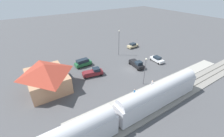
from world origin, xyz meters
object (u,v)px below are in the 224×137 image
at_px(pedestrian_waiting_far, 152,83).
at_px(pickup_black, 137,64).
at_px(sedan_tan, 133,45).
at_px(light_pole_near_platform, 145,68).
at_px(light_pole_lot_center, 119,40).
at_px(station_building, 47,76).
at_px(sedan_white, 157,59).
at_px(suv_green, 83,63).
at_px(pickup_maroon, 93,72).
at_px(pedestrian_on_platform, 134,92).

height_order(pedestrian_waiting_far, pickup_black, pickup_black).
bearing_deg(sedan_tan, pickup_black, 144.16).
relative_size(light_pole_near_platform, light_pole_lot_center, 0.82).
bearing_deg(station_building, sedan_tan, -75.02).
relative_size(pedestrian_waiting_far, sedan_white, 0.37).
xyz_separation_m(station_building, suv_green, (5.45, -11.11, -2.07)).
bearing_deg(light_pole_lot_center, suv_green, 93.20).
bearing_deg(light_pole_lot_center, pedestrian_waiting_far, 167.73).
relative_size(pickup_black, light_pole_near_platform, 0.79).
relative_size(pickup_black, light_pole_lot_center, 0.64).
distance_m(pickup_maroon, light_pole_near_platform, 13.76).
distance_m(station_building, suv_green, 12.55).
bearing_deg(pickup_maroon, pedestrian_waiting_far, -143.37).
bearing_deg(sedan_tan, suv_green, 98.83).
height_order(pedestrian_on_platform, pickup_maroon, pickup_maroon).
bearing_deg(suv_green, sedan_tan, -81.17).
bearing_deg(light_pole_lot_center, sedan_tan, -72.64).
relative_size(sedan_white, suv_green, 0.92).
bearing_deg(pickup_black, light_pole_near_platform, 149.63).
bearing_deg(pickup_black, station_building, 81.53).
relative_size(station_building, sedan_tan, 2.42).
bearing_deg(light_pole_near_platform, sedan_tan, -33.85).
bearing_deg(pedestrian_waiting_far, pickup_black, -21.25).
relative_size(sedan_white, pickup_maroon, 0.81).
height_order(sedan_tan, light_pole_near_platform, light_pole_near_platform).
distance_m(sedan_tan, light_pole_lot_center, 10.02).
bearing_deg(pedestrian_on_platform, light_pole_near_platform, -64.18).
bearing_deg(sedan_tan, light_pole_lot_center, 107.36).
relative_size(sedan_tan, light_pole_near_platform, 0.66).
distance_m(pickup_black, sedan_tan, 15.39).
bearing_deg(sedan_white, suv_green, 64.17).
xyz_separation_m(pickup_black, pickup_maroon, (2.60, 13.01, 0.00)).
bearing_deg(light_pole_lot_center, pedestrian_on_platform, 153.45).
xyz_separation_m(station_building, pickup_maroon, (-1.00, -11.16, -2.20)).
distance_m(sedan_white, pickup_maroon, 20.92).
xyz_separation_m(pedestrian_waiting_far, sedan_white, (8.83, -11.41, -0.40)).
xyz_separation_m(pickup_maroon, sedan_tan, (9.88, -22.02, -0.15)).
bearing_deg(light_pole_lot_center, pickup_maroon, 118.14).
relative_size(pedestrian_on_platform, suv_green, 0.34).
distance_m(pedestrian_on_platform, light_pole_near_platform, 6.41).
height_order(light_pole_near_platform, light_pole_lot_center, light_pole_lot_center).
bearing_deg(suv_green, pedestrian_waiting_far, -153.83).
bearing_deg(suv_green, light_pole_near_platform, -152.67).
bearing_deg(light_pole_near_platform, light_pole_lot_center, -15.76).
bearing_deg(station_building, pedestrian_waiting_far, -123.30).
distance_m(pedestrian_waiting_far, light_pole_near_platform, 3.94).
relative_size(pickup_maroon, light_pole_near_platform, 0.80).
relative_size(pedestrian_waiting_far, light_pole_lot_center, 0.20).
distance_m(suv_green, pickup_maroon, 6.45).
bearing_deg(pickup_black, pickup_maroon, 78.70).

